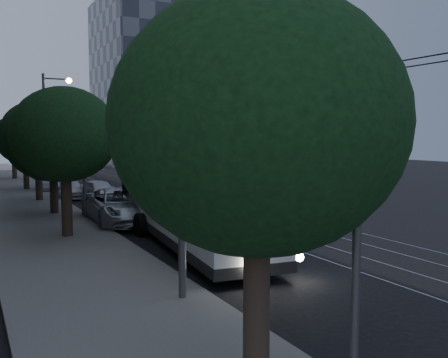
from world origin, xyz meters
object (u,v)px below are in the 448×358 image
car_white_a (99,190)px  car_white_c (58,182)px  trolleybus (189,202)px  streetlamp_near (196,58)px  pickup_silver (121,206)px  car_white_b (70,189)px  streetlamp_far (50,120)px  car_white_d (59,173)px

car_white_a → car_white_c: bearing=92.8°
trolleybus → car_white_a: trolleybus is taller
trolleybus → streetlamp_near: 8.12m
pickup_silver → car_white_c: bearing=92.5°
car_white_c → streetlamp_near: size_ratio=0.41×
car_white_c → streetlamp_near: (-1.08, -28.67, 5.55)m
pickup_silver → car_white_b: (-0.34, 11.43, -0.26)m
car_white_a → trolleybus: bearing=-97.5°
car_white_b → streetlamp_far: 6.93m
pickup_silver → streetlamp_far: 17.00m
streetlamp_far → car_white_c: bearing=10.7°
pickup_silver → streetlamp_far: streetlamp_far is taller
car_white_b → car_white_d: size_ratio=0.97×
car_white_a → car_white_d: size_ratio=0.96×
car_white_d → car_white_b: bearing=-102.4°
pickup_silver → streetlamp_far: size_ratio=0.69×
car_white_d → trolleybus: bearing=-96.4°
car_white_b → car_white_c: bearing=97.1°
trolleybus → streetlamp_far: streetlamp_far is taller
streetlamp_far → streetlamp_near: bearing=-91.2°
car_white_b → streetlamp_far: streetlamp_far is taller
trolleybus → streetlamp_far: size_ratio=1.38×
trolleybus → car_white_c: trolleybus is taller
car_white_d → streetlamp_near: size_ratio=0.41×
car_white_c → streetlamp_far: 4.80m
car_white_b → trolleybus: bearing=-78.3°
pickup_silver → car_white_a: pickup_silver is taller
car_white_a → streetlamp_far: (-1.88, 7.45, 4.77)m
trolleybus → car_white_b: size_ratio=2.99×
car_white_a → streetlamp_near: 21.98m
car_white_a → car_white_b: car_white_a is taller
pickup_silver → streetlamp_near: 13.44m
pickup_silver → car_white_d: pickup_silver is taller
car_white_c → car_white_b: bearing=-66.7°
car_white_c → trolleybus: bearing=-63.1°
car_white_d → streetlamp_far: 10.84m
pickup_silver → car_white_d: (1.26, 25.86, -0.13)m
streetlamp_near → trolleybus: bearing=68.4°
pickup_silver → car_white_d: size_ratio=1.45×
car_white_d → streetlamp_far: streetlamp_far is taller
trolleybus → car_white_b: (-1.40, 17.41, -1.10)m
trolleybus → car_white_a: 14.90m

